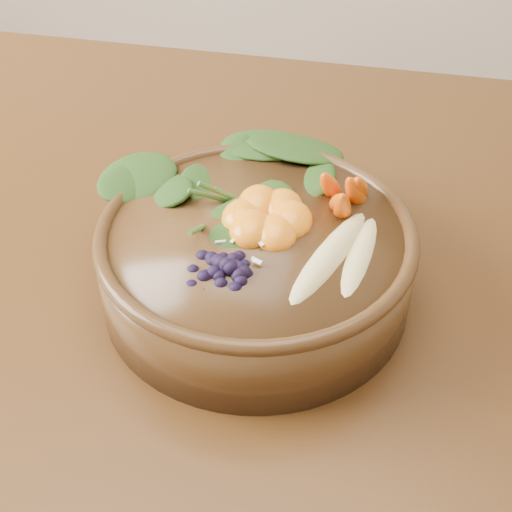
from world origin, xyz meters
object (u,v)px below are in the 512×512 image
carrot_cluster (346,165)px  mandarin_cluster (267,206)px  kale_heap (242,165)px  dining_table (133,264)px  banana_halves (346,243)px  blueberry_pile (226,253)px  stoneware_bowl (256,263)px

carrot_cluster → mandarin_cluster: carrot_cluster is taller
mandarin_cluster → kale_heap: bearing=123.6°
dining_table → banana_halves: bearing=-25.6°
dining_table → blueberry_pile: size_ratio=10.87×
kale_heap → banana_halves: 0.15m
kale_heap → blueberry_pile: bearing=-82.8°
carrot_cluster → mandarin_cluster: 0.09m
stoneware_bowl → banana_halves: (0.09, -0.02, 0.06)m
stoneware_bowl → kale_heap: size_ratio=1.53×
kale_heap → carrot_cluster: (0.11, -0.01, 0.02)m
blueberry_pile → carrot_cluster: bearing=55.9°
kale_heap → banana_halves: (0.12, -0.10, -0.01)m
banana_halves → blueberry_pile: blueberry_pile is taller
mandarin_cluster → stoneware_bowl: bearing=-110.9°
carrot_cluster → blueberry_pile: size_ratio=0.60×
stoneware_bowl → blueberry_pile: blueberry_pile is taller
banana_halves → carrot_cluster: bearing=113.1°
kale_heap → blueberry_pile: (0.02, -0.14, -0.00)m
dining_table → stoneware_bowl: 0.26m
kale_heap → banana_halves: size_ratio=1.21×
banana_halves → kale_heap: bearing=156.5°
dining_table → kale_heap: size_ratio=7.67×
banana_halves → blueberry_pile: bearing=-141.5°
dining_table → banana_halves: (0.28, -0.13, 0.19)m
mandarin_cluster → blueberry_pile: (-0.02, -0.08, 0.00)m
mandarin_cluster → blueberry_pile: 0.09m
mandarin_cluster → blueberry_pile: size_ratio=0.69×
dining_table → kale_heap: bearing=-13.8°
kale_heap → carrot_cluster: bearing=-4.1°
kale_heap → carrot_cluster: carrot_cluster is taller
dining_table → carrot_cluster: (0.27, -0.05, 0.22)m
carrot_cluster → banana_halves: carrot_cluster is taller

